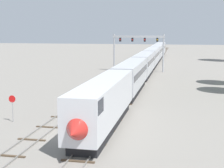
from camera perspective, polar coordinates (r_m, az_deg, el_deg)
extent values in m
plane|color=gray|center=(31.86, -6.08, -8.67)|extent=(400.00, 400.00, 0.00)
cube|color=slate|center=(89.79, 6.21, 2.93)|extent=(0.07, 200.00, 0.16)
cube|color=slate|center=(89.67, 7.12, 2.90)|extent=(0.07, 200.00, 0.16)
cube|color=#473828|center=(25.89, -5.80, -12.83)|extent=(2.60, 0.24, 0.10)
cube|color=#473828|center=(29.49, -3.49, -10.01)|extent=(2.60, 0.24, 0.10)
cube|color=#473828|center=(33.18, -1.71, -7.80)|extent=(2.60, 0.24, 0.10)
cube|color=#473828|center=(36.93, -0.31, -6.03)|extent=(2.60, 0.24, 0.10)
cube|color=#473828|center=(40.74, 0.83, -4.58)|extent=(2.60, 0.24, 0.10)
cube|color=#473828|center=(44.57, 1.77, -3.39)|extent=(2.60, 0.24, 0.10)
cube|color=#473828|center=(48.44, 2.56, -2.38)|extent=(2.60, 0.24, 0.10)
cube|color=#473828|center=(52.32, 3.23, -1.52)|extent=(2.60, 0.24, 0.10)
cube|color=#473828|center=(56.22, 3.80, -0.78)|extent=(2.60, 0.24, 0.10)
cube|color=#473828|center=(60.13, 4.30, -0.13)|extent=(2.60, 0.24, 0.10)
cube|color=#473828|center=(64.06, 4.74, 0.43)|extent=(2.60, 0.24, 0.10)
cube|color=#473828|center=(67.99, 5.13, 0.93)|extent=(2.60, 0.24, 0.10)
cube|color=#473828|center=(71.93, 5.48, 1.38)|extent=(2.60, 0.24, 0.10)
cube|color=#473828|center=(75.88, 5.79, 1.78)|extent=(2.60, 0.24, 0.10)
cube|color=#473828|center=(79.83, 6.07, 2.14)|extent=(2.60, 0.24, 0.10)
cube|color=#473828|center=(83.79, 6.32, 2.46)|extent=(2.60, 0.24, 0.10)
cube|color=#473828|center=(87.75, 6.56, 2.76)|extent=(2.60, 0.24, 0.10)
cube|color=#473828|center=(91.71, 6.77, 3.03)|extent=(2.60, 0.24, 0.10)
cube|color=#473828|center=(95.68, 6.96, 3.28)|extent=(2.60, 0.24, 0.10)
cube|color=#473828|center=(99.65, 7.14, 3.50)|extent=(2.60, 0.24, 0.10)
cube|color=#473828|center=(103.62, 7.30, 3.71)|extent=(2.60, 0.24, 0.10)
cube|color=#473828|center=(107.59, 7.46, 3.91)|extent=(2.60, 0.24, 0.10)
cube|color=#473828|center=(111.57, 7.60, 4.09)|extent=(2.60, 0.24, 0.10)
cube|color=#473828|center=(115.55, 7.73, 4.26)|extent=(2.60, 0.24, 0.10)
cube|color=#473828|center=(119.52, 7.85, 4.42)|extent=(2.60, 0.24, 0.10)
cube|color=#473828|center=(123.50, 7.97, 4.56)|extent=(2.60, 0.24, 0.10)
cube|color=#473828|center=(127.49, 8.08, 4.70)|extent=(2.60, 0.24, 0.10)
cube|color=#473828|center=(131.47, 8.18, 4.83)|extent=(2.60, 0.24, 0.10)
cube|color=#473828|center=(135.45, 8.28, 4.95)|extent=(2.60, 0.24, 0.10)
cube|color=#473828|center=(139.44, 8.37, 5.07)|extent=(2.60, 0.24, 0.10)
cube|color=#473828|center=(143.42, 8.45, 5.18)|extent=(2.60, 0.24, 0.10)
cube|color=#473828|center=(147.41, 8.53, 5.28)|extent=(2.60, 0.24, 0.10)
cube|color=#473828|center=(151.40, 8.61, 5.38)|extent=(2.60, 0.24, 0.10)
cube|color=#473828|center=(155.38, 8.68, 5.47)|extent=(2.60, 0.24, 0.10)
cube|color=#473828|center=(159.37, 8.75, 5.56)|extent=(2.60, 0.24, 0.10)
cube|color=#473828|center=(163.36, 8.82, 5.64)|extent=(2.60, 0.24, 0.10)
cube|color=#473828|center=(167.35, 8.88, 5.72)|extent=(2.60, 0.24, 0.10)
cube|color=#473828|center=(171.34, 8.94, 5.80)|extent=(2.60, 0.24, 0.10)
cube|color=#473828|center=(175.33, 9.00, 5.87)|extent=(2.60, 0.24, 0.10)
cube|color=#473828|center=(179.32, 9.05, 5.94)|extent=(2.60, 0.24, 0.10)
cube|color=#473828|center=(183.31, 9.10, 6.00)|extent=(2.60, 0.24, 0.10)
cube|color=#473828|center=(187.30, 9.15, 6.07)|extent=(2.60, 0.24, 0.10)
cube|color=slate|center=(70.87, 0.30, 1.33)|extent=(0.07, 160.00, 0.16)
cube|color=slate|center=(70.61, 1.45, 1.29)|extent=(0.07, 160.00, 0.16)
cube|color=#473828|center=(27.92, -16.88, -11.52)|extent=(2.60, 0.24, 0.10)
cube|color=#473828|center=(31.29, -13.40, -9.11)|extent=(2.60, 0.24, 0.10)
cube|color=#473828|center=(34.79, -10.64, -7.15)|extent=(2.60, 0.24, 0.10)
cube|color=#473828|center=(38.39, -8.41, -5.54)|extent=(2.60, 0.24, 0.10)
cube|color=#473828|center=(42.06, -6.58, -4.20)|extent=(2.60, 0.24, 0.10)
cube|color=#473828|center=(45.78, -5.04, -3.08)|extent=(2.60, 0.24, 0.10)
cube|color=#473828|center=(49.55, -3.75, -2.13)|extent=(2.60, 0.24, 0.10)
cube|color=#473828|center=(53.36, -2.63, -1.30)|extent=(2.60, 0.24, 0.10)
cube|color=#473828|center=(57.19, -1.67, -0.59)|extent=(2.60, 0.24, 0.10)
cube|color=#473828|center=(61.04, -0.83, 0.03)|extent=(2.60, 0.24, 0.10)
cube|color=#473828|center=(64.91, -0.08, 0.58)|extent=(2.60, 0.24, 0.10)
cube|color=#473828|center=(68.79, 0.57, 1.06)|extent=(2.60, 0.24, 0.10)
cube|color=#473828|center=(72.69, 1.16, 1.50)|extent=(2.60, 0.24, 0.10)
cube|color=#473828|center=(76.59, 1.69, 1.89)|extent=(2.60, 0.24, 0.10)
cube|color=#473828|center=(80.51, 2.17, 2.24)|extent=(2.60, 0.24, 0.10)
cube|color=#473828|center=(84.44, 2.60, 2.56)|extent=(2.60, 0.24, 0.10)
cube|color=#473828|center=(88.37, 3.00, 2.85)|extent=(2.60, 0.24, 0.10)
cube|color=#473828|center=(92.30, 3.36, 3.11)|extent=(2.60, 0.24, 0.10)
cube|color=#473828|center=(96.25, 3.69, 3.36)|extent=(2.60, 0.24, 0.10)
cube|color=#473828|center=(100.19, 4.00, 3.58)|extent=(2.60, 0.24, 0.10)
cube|color=#473828|center=(104.14, 4.28, 3.79)|extent=(2.60, 0.24, 0.10)
cube|color=#473828|center=(108.10, 4.54, 3.98)|extent=(2.60, 0.24, 0.10)
cube|color=#473828|center=(112.06, 4.78, 4.16)|extent=(2.60, 0.24, 0.10)
cube|color=#473828|center=(116.02, 5.01, 4.33)|extent=(2.60, 0.24, 0.10)
cube|color=#473828|center=(119.98, 5.22, 4.48)|extent=(2.60, 0.24, 0.10)
cube|color=#473828|center=(123.95, 5.42, 4.63)|extent=(2.60, 0.24, 0.10)
cube|color=#473828|center=(127.91, 5.61, 4.76)|extent=(2.60, 0.24, 0.10)
cube|color=#473828|center=(131.88, 5.79, 4.89)|extent=(2.60, 0.24, 0.10)
cube|color=#473828|center=(135.86, 5.95, 5.01)|extent=(2.60, 0.24, 0.10)
cube|color=#473828|center=(139.83, 6.11, 5.12)|extent=(2.60, 0.24, 0.10)
cube|color=#473828|center=(143.80, 6.25, 5.23)|extent=(2.60, 0.24, 0.10)
cube|color=#473828|center=(147.78, 6.39, 5.33)|extent=(2.60, 0.24, 0.10)
cube|color=silver|center=(33.53, -1.30, -2.59)|extent=(3.00, 18.23, 3.80)
cone|color=#B2231E|center=(24.89, -6.03, -7.76)|extent=(2.88, 2.60, 2.88)
cube|color=black|center=(25.80, -5.16, -3.60)|extent=(3.04, 1.80, 1.10)
cube|color=black|center=(34.10, -1.29, -6.54)|extent=(2.52, 16.41, 1.00)
cube|color=#B7BABF|center=(52.22, 3.31, 1.63)|extent=(3.00, 18.23, 3.80)
cube|color=black|center=(52.16, 3.31, 2.06)|extent=(3.04, 16.78, 0.90)
cube|color=black|center=(52.58, 3.28, -0.97)|extent=(2.52, 16.41, 1.00)
cube|color=#B7BABF|center=(71.19, 5.48, 3.61)|extent=(3.00, 18.23, 3.80)
cube|color=black|center=(71.16, 5.49, 3.93)|extent=(3.04, 16.78, 0.90)
cube|color=black|center=(71.46, 5.45, 1.69)|extent=(2.52, 16.41, 1.00)
cube|color=#B7BABF|center=(90.28, 6.74, 4.75)|extent=(3.00, 18.23, 3.80)
cube|color=black|center=(90.25, 6.74, 5.00)|extent=(3.04, 16.78, 0.90)
cube|color=black|center=(90.49, 6.71, 3.23)|extent=(2.52, 16.41, 1.00)
cube|color=#B7BABF|center=(109.42, 7.56, 5.49)|extent=(3.00, 18.23, 3.80)
cube|color=black|center=(109.40, 7.57, 5.70)|extent=(3.04, 16.78, 0.90)
cube|color=black|center=(109.60, 7.54, 4.24)|extent=(2.52, 16.41, 1.00)
cube|color=#B7BABF|center=(128.59, 8.14, 6.01)|extent=(3.00, 18.23, 3.80)
cube|color=black|center=(128.57, 8.14, 6.19)|extent=(3.04, 16.78, 0.90)
cube|color=black|center=(128.74, 8.12, 4.94)|extent=(2.52, 16.41, 1.00)
cylinder|color=#999BA0|center=(80.11, 0.36, 5.31)|extent=(0.36, 0.36, 8.73)
cylinder|color=#999BA0|center=(78.75, 8.64, 5.14)|extent=(0.36, 0.36, 8.73)
cube|color=#999BA0|center=(79.06, 4.50, 7.96)|extent=(12.10, 0.36, 0.50)
cube|color=black|center=(79.76, 1.40, 7.49)|extent=(0.44, 0.32, 0.90)
sphere|color=red|center=(79.57, 1.37, 7.49)|extent=(0.28, 0.28, 0.28)
cube|color=black|center=(79.31, 3.46, 7.47)|extent=(0.44, 0.32, 0.90)
sphere|color=red|center=(79.12, 3.44, 7.47)|extent=(0.28, 0.28, 0.28)
cube|color=black|center=(78.97, 5.54, 7.44)|extent=(0.44, 0.32, 0.90)
sphere|color=red|center=(78.78, 5.53, 7.44)|extent=(0.28, 0.28, 0.28)
cube|color=black|center=(78.73, 7.64, 7.40)|extent=(0.44, 0.32, 0.90)
sphere|color=yellow|center=(78.54, 7.63, 7.39)|extent=(0.28, 0.28, 0.28)
cylinder|color=gray|center=(37.48, -16.38, -4.52)|extent=(0.08, 0.08, 2.20)
cylinder|color=red|center=(37.17, -16.49, -2.43)|extent=(0.76, 0.03, 0.76)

